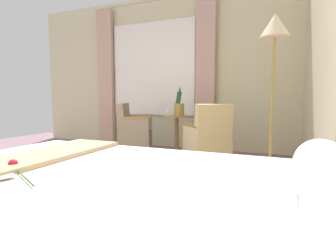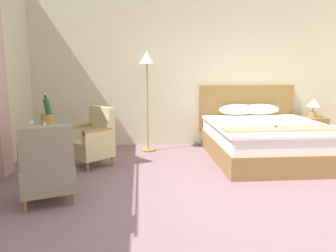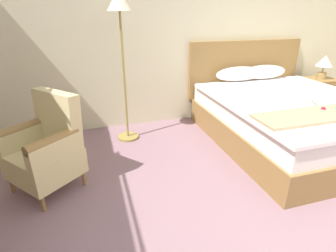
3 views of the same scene
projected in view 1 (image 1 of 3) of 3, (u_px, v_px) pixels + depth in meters
ground_plane at (24, 194)px, 2.73m from camera, size 7.78×7.78×0.00m
wall_window_side at (155, 73)px, 5.50m from camera, size 0.27×5.74×3.06m
bed at (96, 250)px, 1.12m from camera, size 1.89×2.27×1.18m
floor_lamp_brass at (274, 49)px, 2.57m from camera, size 0.28×0.28×1.81m
side_table_round at (177, 133)px, 4.57m from camera, size 0.59×0.59×0.70m
champagne_bucket at (179, 107)px, 4.46m from camera, size 0.18×0.18×0.49m
wine_glass_near_bucket at (183, 109)px, 4.65m from camera, size 0.07×0.07×0.15m
wine_glass_near_edge at (167, 110)px, 4.53m from camera, size 0.07×0.07×0.14m
snack_plate at (174, 115)px, 4.69m from camera, size 0.15×0.15×0.04m
armchair_by_window at (208, 138)px, 3.80m from camera, size 0.77×0.77×0.92m
armchair_facing_bed at (133, 131)px, 4.65m from camera, size 0.73×0.71×0.92m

